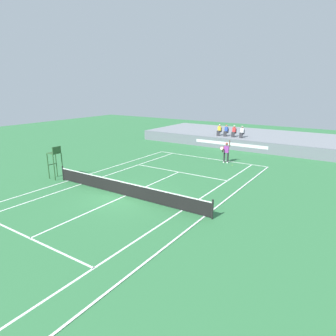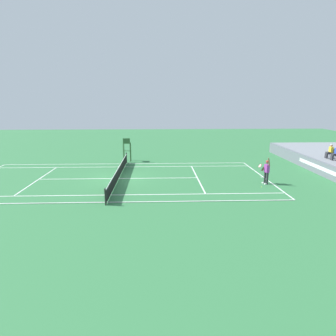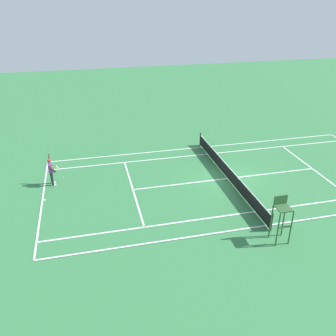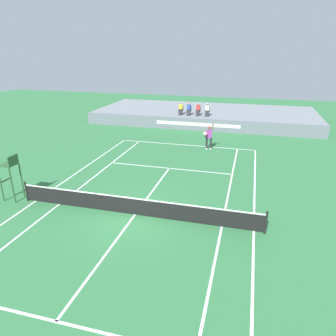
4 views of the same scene
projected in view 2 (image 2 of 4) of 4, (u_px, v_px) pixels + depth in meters
ground_plane at (119, 179)px, 22.99m from camera, size 80.00×80.00×0.00m
court at (119, 179)px, 22.98m from camera, size 11.08×23.88×0.03m
net at (119, 173)px, 22.86m from camera, size 11.98×0.10×1.07m
barrier_wall at (325, 170)px, 23.45m from camera, size 23.25×0.25×1.16m
spectator_seated_0 at (330, 151)px, 25.18m from camera, size 0.44×0.60×1.27m
spectator_seated_1 at (336, 153)px, 24.37m from camera, size 0.44×0.60×1.27m
tennis_player at (266, 171)px, 21.32m from camera, size 0.75×0.72×2.08m
tennis_ball at (261, 187)px, 20.70m from camera, size 0.07×0.07×0.07m
umpire_chair at (127, 147)px, 29.14m from camera, size 0.77×0.77×2.44m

